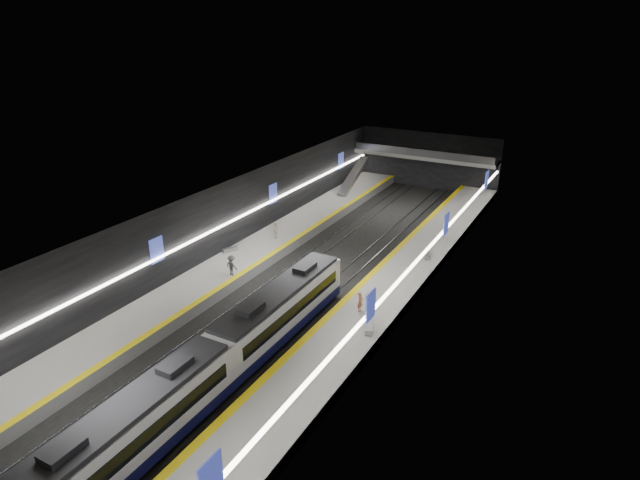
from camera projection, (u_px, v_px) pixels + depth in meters
The scene contains 24 objects.
ground at pixel (305, 285), 49.28m from camera, with size 70.00×70.00×0.00m, color black.
ceiling at pixel (304, 203), 46.20m from camera, with size 20.00×70.00×0.04m, color beige.
wall_left at pixel (216, 226), 52.18m from camera, with size 0.04×70.00×8.00m, color black.
wall_right at pixel (411, 268), 43.31m from camera, with size 0.04×70.00×8.00m, color black.
wall_back at pixel (428, 160), 76.07m from camera, with size 20.00×0.04×8.00m, color black.
platform_left at pixel (239, 263), 52.41m from camera, with size 5.00×70.00×1.00m, color slate.
tile_surface_left at pixel (239, 259), 52.22m from camera, with size 5.00×70.00×0.02m, color #B3B3AD.
tactile_strip_left at pixel (257, 263), 51.24m from camera, with size 0.60×70.00×0.02m, color yellow.
platform_right at pixel (381, 299), 45.76m from camera, with size 5.00×70.00×1.00m, color slate.
tile_surface_right at pixel (381, 294), 45.57m from camera, with size 5.00×70.00×0.02m, color #B3B3AD.
tactile_strip_right at pixel (357, 288), 46.54m from camera, with size 0.60×70.00×0.02m, color yellow.
rails at pixel (305, 284), 49.26m from camera, with size 6.52×70.00×0.12m.
train at pixel (218, 360), 34.78m from camera, with size 2.69×30.04×3.60m.
ad_posters at pixel (310, 236), 48.36m from camera, with size 19.94×53.50×2.20m.
cove_light_left at pixel (218, 228), 52.16m from camera, with size 0.25×68.60×0.12m, color white.
cove_light_right at pixel (409, 270), 43.47m from camera, with size 0.25×68.60×0.12m, color white.
mezzanine_bridge at pixel (424, 156), 74.00m from camera, with size 20.00×3.00×1.50m.
escalator at pixel (353, 176), 72.54m from camera, with size 1.20×8.00×0.60m, color #99999E.
bench_left_far at pixel (230, 250), 53.76m from camera, with size 0.45×1.63×0.40m, color #99999E.
bench_right_near at pixel (370, 327), 40.26m from camera, with size 0.52×1.89×0.46m, color #99999E.
bench_right_far at pixel (427, 255), 52.50m from camera, with size 0.47×1.69×0.41m, color #99999E.
passenger_right_a at pixel (360, 302), 42.60m from camera, with size 0.60×0.39×1.64m, color #BE6547.
passenger_left_a at pixel (276, 230), 56.65m from camera, with size 1.08×0.45×1.85m, color silver.
passenger_left_b at pixel (232, 265), 48.56m from camera, with size 1.24×0.71×1.92m, color #43444B.
Camera 1 is at (22.30, -37.83, 22.79)m, focal length 30.00 mm.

